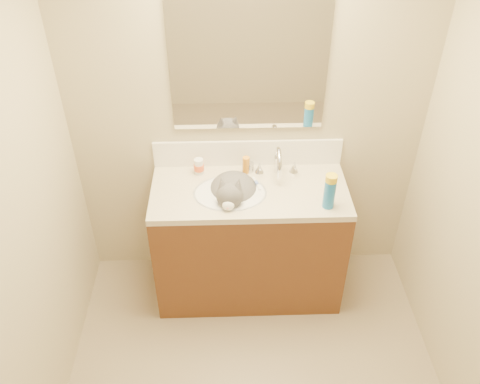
{
  "coord_description": "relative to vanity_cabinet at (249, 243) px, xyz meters",
  "views": [
    {
      "loc": [
        -0.14,
        -1.47,
        2.74
      ],
      "look_at": [
        -0.06,
        0.92,
        0.88
      ],
      "focal_mm": 38.0,
      "sensor_mm": 36.0,
      "label": 1
    }
  ],
  "objects": [
    {
      "name": "counter_slab",
      "position": [
        0.0,
        0.0,
        0.43
      ],
      "size": [
        1.2,
        0.55,
        0.04
      ],
      "primitive_type": "cube",
      "color": "beige",
      "rests_on": "vanity_cabinet"
    },
    {
      "name": "mirror",
      "position": [
        0.0,
        0.26,
        1.13
      ],
      "size": [
        0.9,
        0.02,
        0.8
      ],
      "primitive_type": "cube",
      "color": "white",
      "rests_on": "room_shell"
    },
    {
      "name": "basin",
      "position": [
        -0.12,
        -0.03,
        0.38
      ],
      "size": [
        0.45,
        0.36,
        0.14
      ],
      "primitive_type": "ellipsoid",
      "color": "white",
      "rests_on": "vanity_cabinet"
    },
    {
      "name": "spray_cap",
      "position": [
        0.45,
        -0.18,
        0.65
      ],
      "size": [
        0.09,
        0.09,
        0.04
      ],
      "primitive_type": "cylinder",
      "rotation": [
        0.0,
        0.0,
        -0.38
      ],
      "color": "yellow",
      "rests_on": "spray_can"
    },
    {
      "name": "faucet",
      "position": [
        0.18,
        0.14,
        0.54
      ],
      "size": [
        0.28,
        0.2,
        0.21
      ],
      "color": "silver",
      "rests_on": "counter_slab"
    },
    {
      "name": "room_shell",
      "position": [
        0.0,
        -0.97,
        1.08
      ],
      "size": [
        2.24,
        2.54,
        2.52
      ],
      "color": "tan",
      "rests_on": "ground"
    },
    {
      "name": "backsplash",
      "position": [
        0.0,
        0.26,
        0.54
      ],
      "size": [
        1.2,
        0.02,
        0.18
      ],
      "primitive_type": "cube",
      "color": "white",
      "rests_on": "counter_slab"
    },
    {
      "name": "amber_bottle",
      "position": [
        -0.01,
        0.18,
        0.51
      ],
      "size": [
        0.05,
        0.05,
        0.11
      ],
      "primitive_type": "cylinder",
      "rotation": [
        0.0,
        0.0,
        -0.11
      ],
      "color": "orange",
      "rests_on": "counter_slab"
    },
    {
      "name": "toothbrush_head",
      "position": [
        0.05,
        0.05,
        0.46
      ],
      "size": [
        0.02,
        0.04,
        0.02
      ],
      "primitive_type": "cube",
      "rotation": [
        0.0,
        0.0,
        0.27
      ],
      "color": "#647DD5",
      "rests_on": "counter_slab"
    },
    {
      "name": "vanity_cabinet",
      "position": [
        0.0,
        0.0,
        0.0
      ],
      "size": [
        1.2,
        0.55,
        0.82
      ],
      "primitive_type": "cube",
      "color": "#552E16",
      "rests_on": "ground"
    },
    {
      "name": "toothbrush",
      "position": [
        0.05,
        0.05,
        0.45
      ],
      "size": [
        0.05,
        0.13,
        0.01
      ],
      "primitive_type": "cube",
      "rotation": [
        0.0,
        0.0,
        0.27
      ],
      "color": "white",
      "rests_on": "counter_slab"
    },
    {
      "name": "cat",
      "position": [
        -0.1,
        -0.0,
        0.43
      ],
      "size": [
        0.35,
        0.45,
        0.33
      ],
      "rotation": [
        0.0,
        0.0,
        -0.15
      ],
      "color": "#4F4D4F",
      "rests_on": "basin"
    },
    {
      "name": "pill_label",
      "position": [
        -0.31,
        0.18,
        0.5
      ],
      "size": [
        0.06,
        0.06,
        0.04
      ],
      "primitive_type": "cylinder",
      "rotation": [
        0.0,
        0.0,
        0.01
      ],
      "color": "#F15C28",
      "rests_on": "pill_bottle"
    },
    {
      "name": "silver_jar",
      "position": [
        0.01,
        0.19,
        0.48
      ],
      "size": [
        0.06,
        0.06,
        0.06
      ],
      "primitive_type": "cylinder",
      "rotation": [
        0.0,
        0.0,
        -0.1
      ],
      "color": "#B7B7BC",
      "rests_on": "counter_slab"
    },
    {
      "name": "pill_bottle",
      "position": [
        -0.31,
        0.18,
        0.5
      ],
      "size": [
        0.06,
        0.06,
        0.1
      ],
      "primitive_type": "cylinder",
      "rotation": [
        0.0,
        0.0,
        0.01
      ],
      "color": "white",
      "rests_on": "counter_slab"
    },
    {
      "name": "spray_can",
      "position": [
        0.45,
        -0.18,
        0.54
      ],
      "size": [
        0.09,
        0.09,
        0.18
      ],
      "primitive_type": "cylinder",
      "rotation": [
        0.0,
        0.0,
        -0.38
      ],
      "color": "blue",
      "rests_on": "counter_slab"
    }
  ]
}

